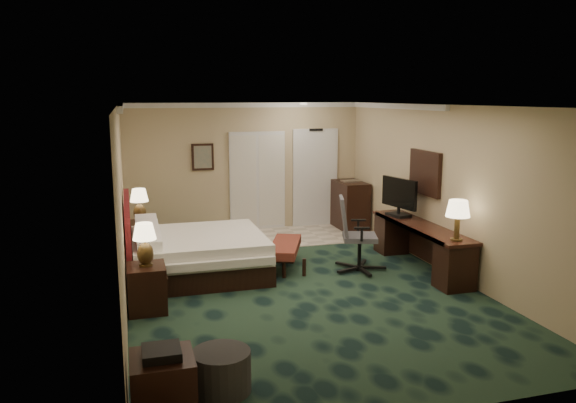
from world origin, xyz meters
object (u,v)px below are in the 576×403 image
object	(u,v)px
nightstand_near	(147,288)
minibar	(350,205)
lamp_near	(145,245)
lamp_far	(140,206)
ottoman	(221,371)
side_table	(163,388)
tv	(399,197)
bed_bench	(285,255)
desk_chair	(360,234)
bed	(199,255)
nightstand_far	(141,239)
desk	(420,247)

from	to	relation	value
nightstand_near	minibar	size ratio (longest dim) A/B	0.60
lamp_near	lamp_far	distance (m)	2.70
lamp_far	ottoman	bearing A→B (deg)	-83.16
side_table	tv	world-z (taller)	tv
bed_bench	desk_chair	distance (m)	1.30
bed_bench	side_table	bearing A→B (deg)	-97.07
side_table	desk_chair	distance (m)	4.92
lamp_near	nightstand_near	bearing A→B (deg)	-99.80
lamp_far	tv	size ratio (longest dim) A/B	0.69
ottoman	tv	world-z (taller)	tv
bed	nightstand_far	distance (m)	1.59
ottoman	tv	xyz separation A→B (m)	(3.78, 3.74, 0.88)
nightstand_far	desk	size ratio (longest dim) A/B	0.24
lamp_far	tv	bearing A→B (deg)	-16.77
ottoman	desk	size ratio (longest dim) A/B	0.22
bed	desk	size ratio (longest dim) A/B	0.80
minibar	nightstand_far	bearing A→B (deg)	-167.74
side_table	tv	distance (m)	6.02
bed	minibar	size ratio (longest dim) A/B	2.01
ottoman	desk	xyz separation A→B (m)	(3.82, 3.02, 0.17)
nightstand_near	minibar	bearing A→B (deg)	39.73
nightstand_near	desk_chair	world-z (taller)	desk_chair
nightstand_far	ottoman	bearing A→B (deg)	-83.15
lamp_far	desk	size ratio (longest dim) A/B	0.23
ottoman	desk	bearing A→B (deg)	38.33
tv	minibar	bearing A→B (deg)	77.11
side_table	ottoman	bearing A→B (deg)	30.93
nightstand_far	lamp_near	world-z (taller)	lamp_near
bed_bench	tv	xyz separation A→B (m)	(2.09, 0.04, 0.87)
side_table	minibar	xyz separation A→B (m)	(4.37, 6.36, 0.22)
tv	minibar	xyz separation A→B (m)	(0.02, 2.28, -0.57)
bed	nightstand_far	xyz separation A→B (m)	(-0.86, 1.34, -0.01)
bed	desk_chair	xyz separation A→B (m)	(2.57, -0.51, 0.29)
lamp_far	minibar	distance (m)	4.53
bed_bench	minibar	distance (m)	3.15
nightstand_near	ottoman	bearing A→B (deg)	-75.48
side_table	bed	bearing A→B (deg)	78.51
nightstand_far	tv	size ratio (longest dim) A/B	0.72
lamp_near	tv	bearing A→B (deg)	17.45
nightstand_far	lamp_far	distance (m)	0.61
lamp_near	side_table	bearing A→B (deg)	-89.25
bed_bench	side_table	distance (m)	4.64
desk_chair	nightstand_near	bearing A→B (deg)	-148.36
lamp_far	bed_bench	distance (m)	2.76
ottoman	side_table	distance (m)	0.67
nightstand_near	ottoman	world-z (taller)	nightstand_near
bed	minibar	xyz separation A→B (m)	(3.55, 2.30, 0.19)
nightstand_far	ottoman	xyz separation A→B (m)	(0.61, -5.06, -0.11)
lamp_far	nightstand_near	bearing A→B (deg)	-90.04
ottoman	tv	size ratio (longest dim) A/B	0.66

